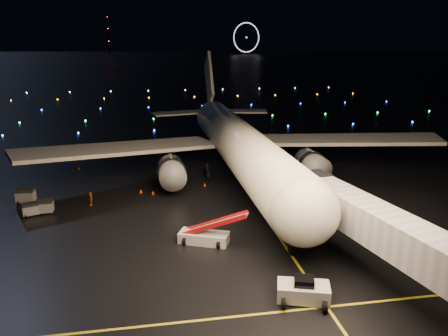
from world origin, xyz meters
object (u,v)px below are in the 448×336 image
Objects in this scene: crew_c at (91,199)px; baggage_cart_1 at (26,196)px; pushback_tug at (303,289)px; baggage_cart_2 at (45,207)px; belt_loader at (204,227)px; baggage_cart_0 at (30,209)px; airliner at (234,116)px.

baggage_cart_1 reaches higher than crew_c.
pushback_tug is 2.13× the size of baggage_cart_2.
baggage_cart_1 is (-20.55, 15.15, -0.85)m from belt_loader.
crew_c is 0.80× the size of baggage_cart_1.
crew_c is 6.93m from baggage_cart_0.
baggage_cart_2 is (-5.04, -1.75, -0.04)m from crew_c.
belt_loader reaches higher than crew_c.
belt_loader is 25.55m from baggage_cart_1.
baggage_cart_0 is 0.94× the size of baggage_cart_2.
airliner is 35.53m from pushback_tug.
airliner reaches higher than pushback_tug.
crew_c is (-18.76, 24.29, -0.11)m from pushback_tug.
baggage_cart_2 is at bearing -154.83° from airliner.
airliner is 8.67× the size of belt_loader.
crew_c reaches higher than baggage_cart_0.
airliner is 15.54× the size of pushback_tug.
baggage_cart_1 is 1.12× the size of baggage_cart_2.
belt_loader is 3.40× the size of baggage_cart_1.
crew_c is at bearing -153.29° from airliner.
crew_c is at bearing -1.98° from baggage_cart_0.
pushback_tug is 0.56× the size of belt_loader.
airliner is 33.10× the size of baggage_cart_2.
belt_loader is 4.08× the size of baggage_cart_0.
baggage_cart_1 is 5.07m from baggage_cart_2.
belt_loader is (-7.64, -23.19, -7.12)m from airliner.
airliner is 30.39m from baggage_cart_1.
pushback_tug is 32.78m from baggage_cart_2.
baggage_cart_1 is at bearing 87.93° from baggage_cart_0.
pushback_tug reaches higher than crew_c.
baggage_cart_0 is (-6.55, -2.28, -0.09)m from crew_c.
pushback_tug is (-1.31, -34.61, -7.91)m from airliner.
belt_loader is 17.92m from crew_c.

